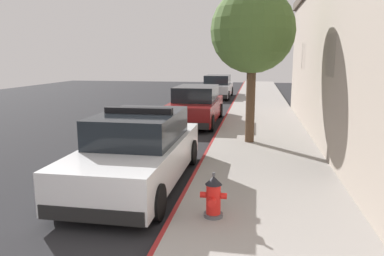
{
  "coord_description": "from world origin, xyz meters",
  "views": [
    {
      "loc": [
        1.29,
        -2.19,
        2.72
      ],
      "look_at": [
        -0.27,
        6.67,
        1.0
      ],
      "focal_mm": 34.19,
      "sensor_mm": 36.0,
      "label": 1
    }
  ],
  "objects_px": {
    "parked_car_dark_far": "(217,87)",
    "fire_hydrant": "(213,197)",
    "street_tree": "(253,31)",
    "police_cruiser": "(139,151)",
    "parked_car_silver_ahead": "(196,106)"
  },
  "relations": [
    {
      "from": "parked_car_dark_far",
      "to": "fire_hydrant",
      "type": "relative_size",
      "value": 6.37
    },
    {
      "from": "street_tree",
      "to": "parked_car_dark_far",
      "type": "bearing_deg",
      "value": 100.08
    },
    {
      "from": "police_cruiser",
      "to": "fire_hydrant",
      "type": "distance_m",
      "value": 2.54
    },
    {
      "from": "parked_car_silver_ahead",
      "to": "fire_hydrant",
      "type": "xyz_separation_m",
      "value": [
        1.86,
        -9.52,
        -0.26
      ]
    },
    {
      "from": "parked_car_silver_ahead",
      "to": "parked_car_dark_far",
      "type": "bearing_deg",
      "value": 90.93
    },
    {
      "from": "parked_car_dark_far",
      "to": "street_tree",
      "type": "relative_size",
      "value": 1.04
    },
    {
      "from": "parked_car_dark_far",
      "to": "fire_hydrant",
      "type": "xyz_separation_m",
      "value": [
        2.03,
        -19.82,
        -0.26
      ]
    },
    {
      "from": "parked_car_dark_far",
      "to": "fire_hydrant",
      "type": "bearing_deg",
      "value": -84.15
    },
    {
      "from": "police_cruiser",
      "to": "fire_hydrant",
      "type": "relative_size",
      "value": 6.37
    },
    {
      "from": "police_cruiser",
      "to": "parked_car_silver_ahead",
      "type": "height_order",
      "value": "police_cruiser"
    },
    {
      "from": "police_cruiser",
      "to": "parked_car_dark_far",
      "type": "xyz_separation_m",
      "value": [
        -0.19,
        18.08,
        -0.0
      ]
    },
    {
      "from": "parked_car_silver_ahead",
      "to": "parked_car_dark_far",
      "type": "distance_m",
      "value": 10.3
    },
    {
      "from": "parked_car_dark_far",
      "to": "fire_hydrant",
      "type": "distance_m",
      "value": 19.92
    },
    {
      "from": "police_cruiser",
      "to": "parked_car_silver_ahead",
      "type": "xyz_separation_m",
      "value": [
        -0.03,
        7.78,
        -0.0
      ]
    },
    {
      "from": "police_cruiser",
      "to": "fire_hydrant",
      "type": "bearing_deg",
      "value": -43.39
    }
  ]
}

